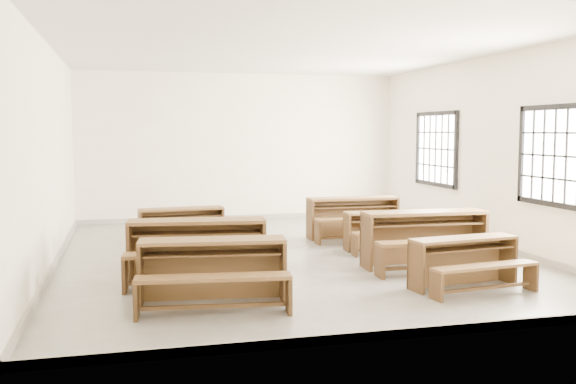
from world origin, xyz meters
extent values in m
plane|color=gray|center=(0.00, 0.00, 0.00)|extent=(8.50, 8.50, 0.00)
cube|color=silver|center=(0.00, 0.00, 3.18)|extent=(7.00, 8.50, 0.05)
cube|color=white|center=(0.00, 4.22, 1.60)|extent=(7.00, 0.05, 3.20)
cube|color=white|center=(0.00, -4.22, 1.60)|extent=(7.00, 0.05, 3.20)
cube|color=white|center=(-3.48, 0.00, 1.60)|extent=(0.05, 8.50, 3.20)
cube|color=white|center=(3.48, 0.00, 1.60)|extent=(0.05, 8.50, 3.20)
cube|color=gray|center=(0.00, 4.23, 0.05)|extent=(7.00, 0.04, 0.10)
cube|color=gray|center=(0.00, -4.23, 0.05)|extent=(7.00, 0.04, 0.10)
cube|color=gray|center=(-3.48, 0.00, 0.05)|extent=(0.04, 8.50, 0.10)
cube|color=gray|center=(3.48, 0.00, 0.05)|extent=(0.04, 8.50, 0.10)
cube|color=white|center=(3.47, -1.80, 1.60)|extent=(0.02, 1.50, 1.30)
cube|color=black|center=(3.45, -1.80, 2.29)|extent=(0.06, 1.62, 0.08)
cube|color=black|center=(3.45, -1.80, 0.91)|extent=(0.06, 1.62, 0.08)
cube|color=black|center=(3.45, -1.01, 1.60)|extent=(0.06, 0.08, 1.46)
cube|color=white|center=(3.47, 1.80, 1.60)|extent=(0.02, 1.50, 1.30)
cube|color=black|center=(3.45, 1.80, 2.29)|extent=(0.06, 1.62, 0.08)
cube|color=black|center=(3.45, 1.80, 0.91)|extent=(0.06, 1.62, 0.08)
cube|color=black|center=(3.45, 1.01, 1.60)|extent=(0.06, 0.08, 1.46)
cube|color=black|center=(3.45, 2.59, 1.60)|extent=(0.06, 0.08, 1.46)
cube|color=brown|center=(-1.53, -2.54, 0.72)|extent=(1.68, 0.60, 0.04)
cube|color=brown|center=(-1.51, -2.36, 0.35)|extent=(1.64, 0.23, 0.70)
cube|color=#472E18|center=(-2.32, -2.45, 0.35)|extent=(0.09, 0.41, 0.70)
cube|color=#472E18|center=(-0.73, -2.64, 0.35)|extent=(0.09, 0.41, 0.70)
cube|color=#472E18|center=(-1.53, -2.57, 0.58)|extent=(1.55, 0.48, 0.02)
cube|color=brown|center=(-1.58, -3.05, 0.41)|extent=(1.67, 0.47, 0.04)
cube|color=#472E18|center=(-2.38, -2.95, 0.20)|extent=(0.07, 0.29, 0.39)
cube|color=#472E18|center=(-0.79, -3.14, 0.20)|extent=(0.07, 0.29, 0.39)
cube|color=#472E18|center=(-1.58, -3.05, 0.10)|extent=(1.52, 0.23, 0.04)
cube|color=brown|center=(-1.57, -1.34, 0.78)|extent=(1.82, 0.65, 0.04)
cube|color=brown|center=(-1.55, -1.15, 0.38)|extent=(1.77, 0.26, 0.76)
cube|color=#472E18|center=(-2.43, -1.24, 0.38)|extent=(0.10, 0.45, 0.76)
cube|color=#472E18|center=(-0.71, -1.45, 0.38)|extent=(0.10, 0.45, 0.76)
cube|color=#472E18|center=(-1.57, -1.37, 0.62)|extent=(1.67, 0.53, 0.02)
cube|color=brown|center=(-1.63, -1.89, 0.44)|extent=(1.80, 0.52, 0.04)
cube|color=#472E18|center=(-2.50, -1.78, 0.21)|extent=(0.08, 0.31, 0.42)
cube|color=#472E18|center=(-0.77, -1.99, 0.21)|extent=(0.08, 0.31, 0.42)
cube|color=#472E18|center=(-1.63, -1.89, 0.11)|extent=(1.64, 0.25, 0.04)
cube|color=brown|center=(-1.62, -0.26, 0.62)|extent=(1.44, 0.51, 0.04)
cube|color=brown|center=(-1.60, -0.10, 0.30)|extent=(1.41, 0.19, 0.60)
cube|color=#472E18|center=(-2.30, -0.18, 0.30)|extent=(0.07, 0.35, 0.60)
cube|color=#472E18|center=(-0.94, -0.33, 0.30)|extent=(0.07, 0.35, 0.60)
cube|color=#472E18|center=(-1.62, -0.27, 0.49)|extent=(1.33, 0.41, 0.02)
cube|color=brown|center=(-1.67, -0.69, 0.35)|extent=(1.43, 0.40, 0.04)
cube|color=#472E18|center=(-2.35, -0.61, 0.17)|extent=(0.06, 0.25, 0.34)
cube|color=#472E18|center=(-0.98, -0.76, 0.17)|extent=(0.06, 0.25, 0.34)
cube|color=#472E18|center=(-1.67, -0.69, 0.09)|extent=(1.30, 0.19, 0.04)
cube|color=brown|center=(-1.55, 1.31, 0.63)|extent=(1.45, 0.47, 0.04)
cube|color=brown|center=(-1.56, 1.47, 0.30)|extent=(1.43, 0.15, 0.61)
cube|color=#472E18|center=(-2.25, 1.25, 0.30)|extent=(0.07, 0.36, 0.61)
cube|color=#472E18|center=(-0.86, 1.37, 0.30)|extent=(0.07, 0.36, 0.61)
cube|color=#472E18|center=(-1.55, 1.29, 0.50)|extent=(1.34, 0.38, 0.02)
cube|color=brown|center=(-1.52, 0.87, 0.36)|extent=(1.44, 0.37, 0.04)
cube|color=#472E18|center=(-2.21, 0.81, 0.17)|extent=(0.06, 0.25, 0.34)
cube|color=#472E18|center=(-0.82, 0.93, 0.17)|extent=(0.06, 0.25, 0.34)
cube|color=#472E18|center=(-1.52, 0.87, 0.09)|extent=(1.32, 0.15, 0.04)
cube|color=brown|center=(1.61, -2.56, 0.61)|extent=(1.44, 0.52, 0.04)
cube|color=brown|center=(1.59, -2.41, 0.30)|extent=(1.40, 0.20, 0.60)
cube|color=#472E18|center=(0.93, -2.64, 0.30)|extent=(0.08, 0.35, 0.60)
cube|color=#472E18|center=(2.29, -2.48, 0.30)|extent=(0.08, 0.35, 0.60)
cube|color=#472E18|center=(1.61, -2.58, 0.49)|extent=(1.32, 0.42, 0.02)
cube|color=brown|center=(1.66, -2.99, 0.35)|extent=(1.42, 0.41, 0.04)
cube|color=#472E18|center=(0.98, -3.07, 0.17)|extent=(0.06, 0.25, 0.33)
cube|color=#472E18|center=(2.34, -2.91, 0.17)|extent=(0.06, 0.25, 0.33)
cube|color=#472E18|center=(1.66, -2.99, 0.09)|extent=(1.29, 0.20, 0.04)
cube|color=brown|center=(1.69, -1.31, 0.78)|extent=(1.81, 0.51, 0.04)
cube|color=brown|center=(1.70, -1.10, 0.38)|extent=(1.79, 0.11, 0.76)
cube|color=#472E18|center=(0.82, -1.27, 0.38)|extent=(0.06, 0.45, 0.76)
cube|color=#472E18|center=(2.57, -1.34, 0.38)|extent=(0.06, 0.45, 0.76)
cube|color=#472E18|center=(1.69, -1.33, 0.63)|extent=(1.67, 0.40, 0.02)
cube|color=brown|center=(1.67, -1.85, 0.45)|extent=(1.80, 0.38, 0.04)
cube|color=#472E18|center=(0.80, -1.82, 0.21)|extent=(0.06, 0.32, 0.43)
cube|color=#472E18|center=(2.55, -1.89, 0.21)|extent=(0.06, 0.32, 0.43)
cube|color=#472E18|center=(1.67, -1.85, 0.11)|extent=(1.66, 0.12, 0.04)
cube|color=brown|center=(1.70, 0.04, 0.62)|extent=(1.43, 0.44, 0.04)
cube|color=brown|center=(1.71, 0.20, 0.30)|extent=(1.41, 0.12, 0.60)
cube|color=#472E18|center=(1.01, 0.08, 0.30)|extent=(0.06, 0.35, 0.60)
cube|color=#472E18|center=(2.39, 0.00, 0.30)|extent=(0.06, 0.35, 0.60)
cube|color=#472E18|center=(1.70, 0.02, 0.49)|extent=(1.32, 0.35, 0.02)
cube|color=brown|center=(1.67, -0.39, 0.35)|extent=(1.43, 0.33, 0.04)
cube|color=#472E18|center=(0.98, -0.35, 0.17)|extent=(0.05, 0.25, 0.34)
cube|color=#472E18|center=(2.36, -0.43, 0.17)|extent=(0.05, 0.25, 0.34)
cube|color=#472E18|center=(1.67, -0.39, 0.09)|extent=(1.31, 0.12, 0.04)
cube|color=brown|center=(1.55, 1.30, 0.73)|extent=(1.66, 0.44, 0.04)
cube|color=brown|center=(1.55, 1.49, 0.35)|extent=(1.66, 0.06, 0.70)
cube|color=#472E18|center=(0.74, 1.31, 0.35)|extent=(0.05, 0.41, 0.70)
cube|color=#472E18|center=(2.36, 1.29, 0.35)|extent=(0.05, 0.41, 0.70)
cube|color=#472E18|center=(1.55, 1.28, 0.58)|extent=(1.54, 0.33, 0.02)
cube|color=brown|center=(1.54, 0.79, 0.41)|extent=(1.66, 0.31, 0.04)
cube|color=#472E18|center=(0.73, 0.80, 0.20)|extent=(0.05, 0.29, 0.39)
cube|color=#472E18|center=(2.35, 0.78, 0.20)|extent=(0.05, 0.29, 0.39)
cube|color=#472E18|center=(1.54, 0.79, 0.10)|extent=(1.53, 0.07, 0.04)
camera|label=1|loc=(-2.46, -9.67, 1.95)|focal=40.00mm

